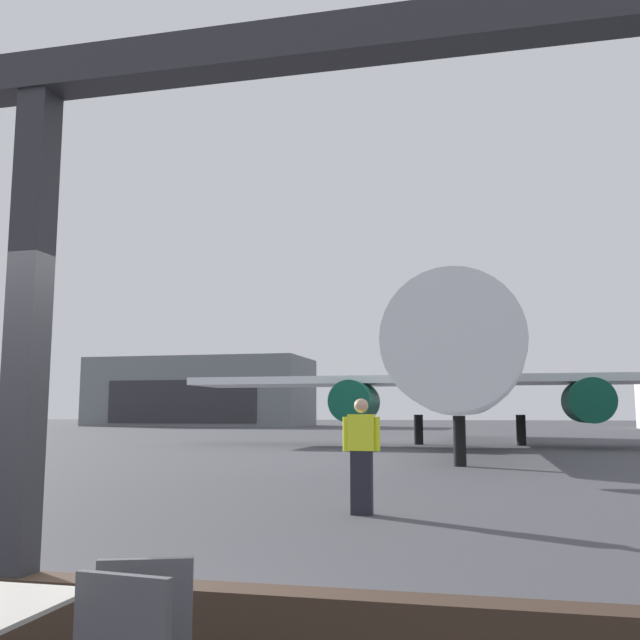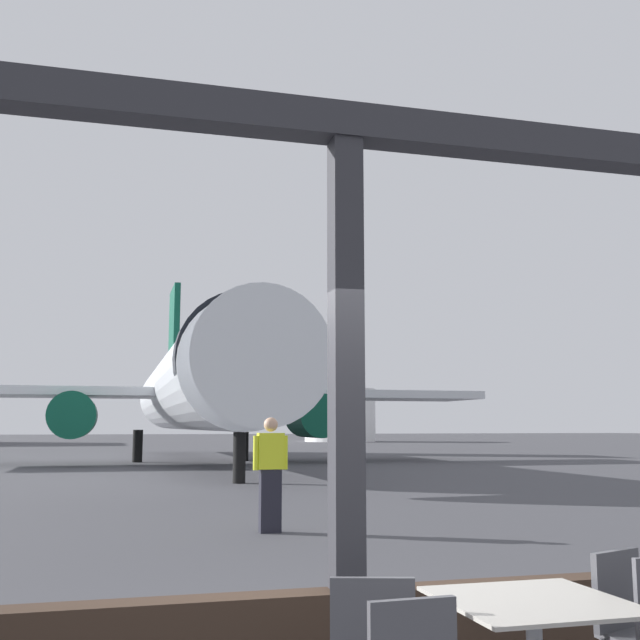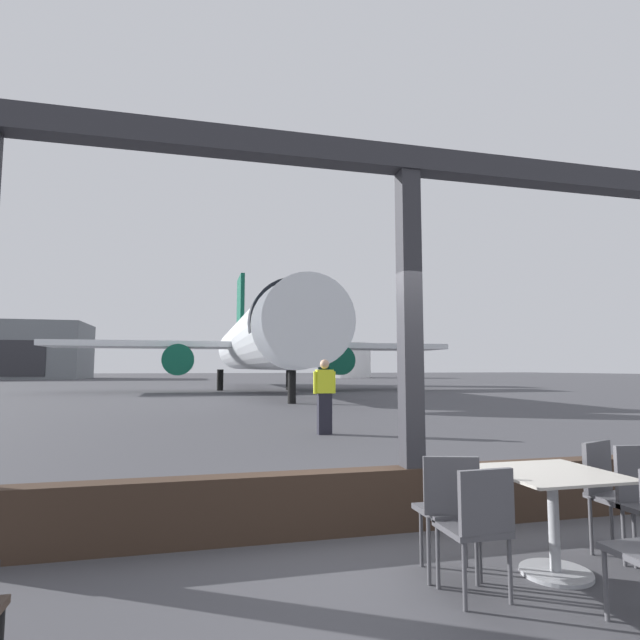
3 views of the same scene
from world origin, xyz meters
The scene contains 6 objects.
ground_plane centered at (0.00, 40.00, 0.00)m, with size 220.00×220.00×0.00m, color #424247.
window_frame centered at (0.00, 0.00, 1.39)m, with size 7.90×0.24×3.79m.
cafe_chair_window_right centered at (1.34, -1.03, 0.54)m, with size 0.49×0.49×0.91m.
airplane centered at (2.02, 29.40, 3.33)m, with size 26.39×32.37×10.24m.
ground_crew_worker centered at (0.89, 6.93, 0.90)m, with size 0.56×0.22×1.74m.
fuel_storage_tank centered at (21.36, 72.31, 2.72)m, with size 7.35×7.35×5.43m, color white.
Camera 2 is at (-1.47, -4.83, 1.61)m, focal length 43.05 mm.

